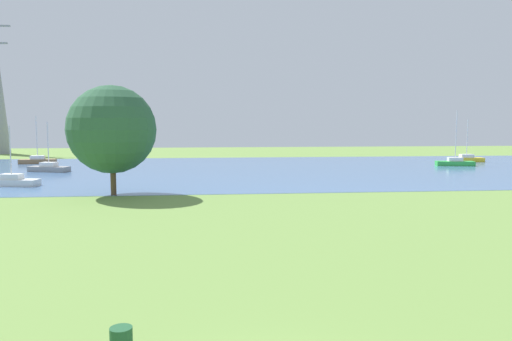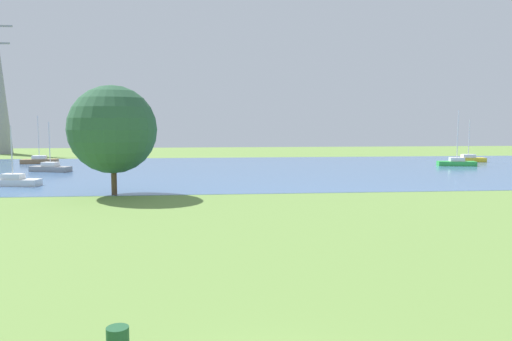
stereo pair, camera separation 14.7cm
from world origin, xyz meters
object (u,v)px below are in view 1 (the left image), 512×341
(sailboat_green, at_px, (455,162))
(tree_west_far, at_px, (112,130))
(sailboat_white, at_px, (12,181))
(sailboat_brown, at_px, (38,160))
(sailboat_gray, at_px, (49,168))
(sailboat_yellow, at_px, (466,159))

(sailboat_green, distance_m, tree_west_far, 45.95)
(sailboat_green, bearing_deg, sailboat_white, -162.95)
(sailboat_brown, relative_size, tree_west_far, 0.76)
(sailboat_gray, height_order, tree_west_far, tree_west_far)
(sailboat_gray, xyz_separation_m, sailboat_green, (50.97, 2.57, 0.02))
(sailboat_gray, relative_size, sailboat_brown, 0.87)
(sailboat_green, relative_size, sailboat_yellow, 1.19)
(sailboat_brown, bearing_deg, sailboat_green, -9.08)
(tree_west_far, bearing_deg, sailboat_brown, 117.27)
(sailboat_gray, relative_size, sailboat_yellow, 0.94)
(sailboat_gray, height_order, sailboat_brown, sailboat_brown)
(sailboat_gray, height_order, sailboat_green, sailboat_green)
(sailboat_green, xyz_separation_m, tree_west_far, (-40.03, -22.05, 4.76))
(sailboat_yellow, distance_m, tree_west_far, 53.03)
(sailboat_white, xyz_separation_m, sailboat_brown, (-5.72, 24.38, 0.01))
(sailboat_white, height_order, sailboat_brown, sailboat_brown)
(tree_west_far, bearing_deg, sailboat_gray, 119.32)
(sailboat_yellow, xyz_separation_m, tree_west_far, (-44.83, -27.92, 4.77))
(sailboat_green, distance_m, sailboat_white, 52.60)
(sailboat_green, relative_size, tree_west_far, 0.83)
(sailboat_brown, relative_size, sailboat_yellow, 1.08)
(sailboat_gray, distance_m, sailboat_white, 12.87)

